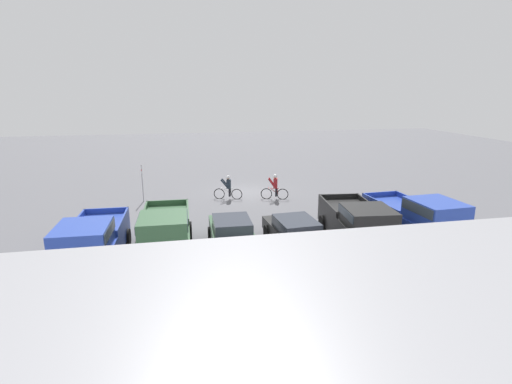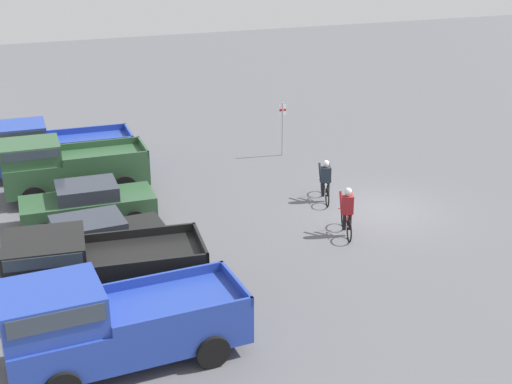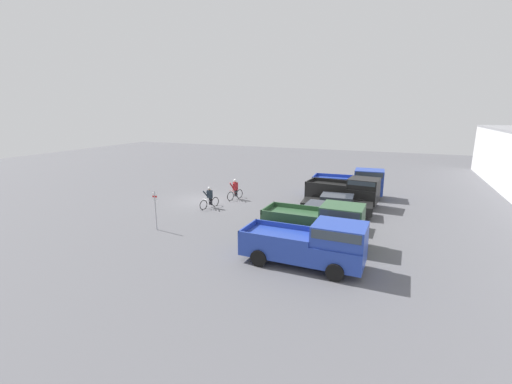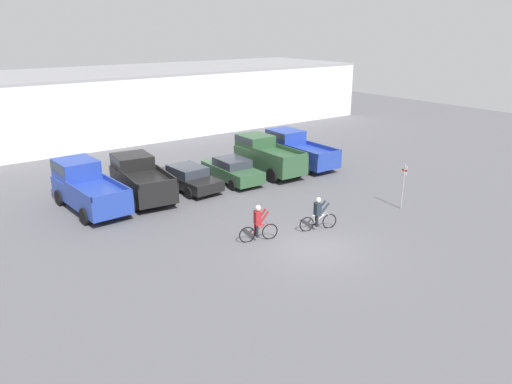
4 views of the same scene
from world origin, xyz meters
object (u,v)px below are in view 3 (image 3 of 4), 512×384
Objects in this scene: pickup_truck_2 at (319,222)px; cyclist_0 at (209,197)px; cyclist_1 at (235,189)px; sedan_0 at (337,205)px; pickup_truck_3 at (313,243)px; pickup_truck_1 at (347,190)px; fire_lane_sign at (155,207)px; sedan_1 at (323,215)px; pickup_truck_0 at (354,182)px.

cyclist_0 is at bearing -113.01° from pickup_truck_2.
sedan_0 is at bearing 82.58° from cyclist_1.
sedan_0 is 0.85× the size of pickup_truck_3.
sedan_0 is 0.91× the size of pickup_truck_2.
pickup_truck_1 reaches higher than sedan_0.
cyclist_0 is 0.76× the size of fire_lane_sign.
cyclist_1 is (1.70, -8.42, -0.29)m from pickup_truck_1.
pickup_truck_3 reaches higher than cyclist_0.
pickup_truck_3 is 3.25× the size of cyclist_1.
pickup_truck_3 reaches higher than cyclist_1.
sedan_1 is at bearing 83.68° from cyclist_0.
sedan_1 is at bearing 63.67° from cyclist_1.
pickup_truck_3 is 3.11× the size of cyclist_0.
cyclist_1 is at bearing -116.33° from sedan_1.
pickup_truck_0 is 14.04m from pickup_truck_3.
cyclist_1 is at bearing -61.94° from pickup_truck_0.
pickup_truck_2 is 0.93× the size of pickup_truck_3.
pickup_truck_0 is at bearing 142.94° from fire_lane_sign.
fire_lane_sign is at bearing -63.79° from sedan_1.
pickup_truck_2 is (8.37, -0.24, 0.05)m from pickup_truck_1.
pickup_truck_1 is 3.10× the size of cyclist_1.
pickup_truck_1 is 1.12× the size of sedan_0.
sedan_0 is (2.76, -0.26, -0.42)m from pickup_truck_1.
pickup_truck_0 is 11.86m from cyclist_0.
cyclist_0 is (7.49, -9.19, -0.40)m from pickup_truck_0.
pickup_truck_1 is 0.96× the size of pickup_truck_3.
pickup_truck_3 is (8.41, 0.39, 0.42)m from sedan_0.
pickup_truck_2 is at bearing 66.99° from cyclist_0.
fire_lane_sign is (4.40, -8.93, 0.70)m from sedan_1.
cyclist_0 is at bearing -12.08° from cyclist_1.
sedan_1 is 2.60× the size of cyclist_1.
sedan_1 is 1.90× the size of fire_lane_sign.
pickup_truck_3 is (5.61, 0.74, 0.39)m from sedan_1.
pickup_truck_2 is 10.56m from cyclist_1.
pickup_truck_0 reaches higher than pickup_truck_3.
pickup_truck_0 is 16.07m from fire_lane_sign.
sedan_0 is 11.76m from fire_lane_sign.
sedan_1 is at bearing -6.29° from pickup_truck_1.
pickup_truck_1 is at bearing 178.36° from pickup_truck_2.
fire_lane_sign reaches higher than pickup_truck_2.
fire_lane_sign reaches higher than pickup_truck_0.
pickup_truck_2 is at bearing -1.64° from pickup_truck_1.
pickup_truck_2 is at bearing -1.95° from pickup_truck_0.
pickup_truck_0 is 8.47m from sedan_1.
pickup_truck_1 is at bearing -2.87° from pickup_truck_0.
pickup_truck_3 reaches higher than sedan_0.
pickup_truck_2 is at bearing -172.56° from pickup_truck_3.
pickup_truck_0 is 1.19× the size of sedan_0.
pickup_truck_3 is at bearing 42.05° from cyclist_1.
sedan_0 is 1.06× the size of sedan_1.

